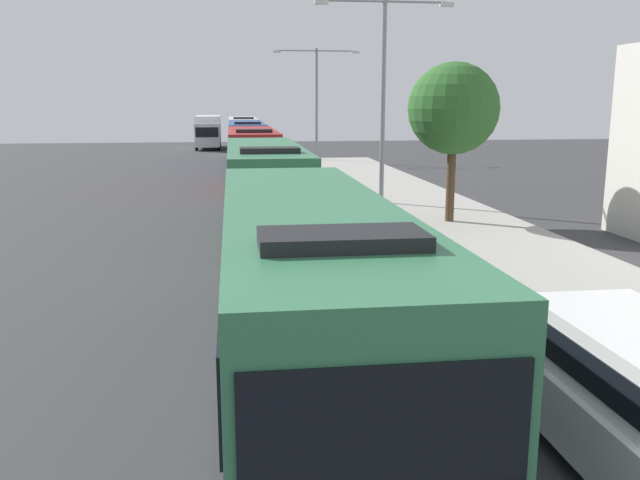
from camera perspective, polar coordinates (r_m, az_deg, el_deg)
name	(u,v)px	position (r m, az deg, el deg)	size (l,w,h in m)	color
bus_lead	(308,289)	(10.33, -1.00, -4.23)	(2.58, 10.60, 3.21)	#33724C
bus_second_in_line	(265,186)	(23.13, -4.72, 4.66)	(2.58, 10.65, 3.21)	#33724C
bus_middle	(252,155)	(36.29, -5.80, 7.21)	(2.58, 10.61, 3.21)	maroon
bus_fourth_in_line	(247,142)	(48.85, -6.29, 8.36)	(2.58, 11.97, 3.21)	#284C8C
bus_rear	(243,133)	(62.48, -6.60, 9.09)	(2.58, 12.21, 3.21)	silver
white_suv	(635,393)	(9.22, 25.31, -11.75)	(1.86, 5.06, 1.90)	white
box_truck_oncoming	(208,131)	(67.01, -9.53, 9.20)	(2.35, 7.86, 3.15)	#B7B7BC
streetlamp_mid	(383,80)	(29.34, 5.45, 13.47)	(5.92, 0.28, 8.68)	gray
streetlamp_far	(317,92)	(51.60, -0.30, 12.59)	(6.50, 0.28, 8.30)	gray
roadside_tree	(454,109)	(25.04, 11.36, 10.93)	(3.32, 3.32, 5.80)	#4C3823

